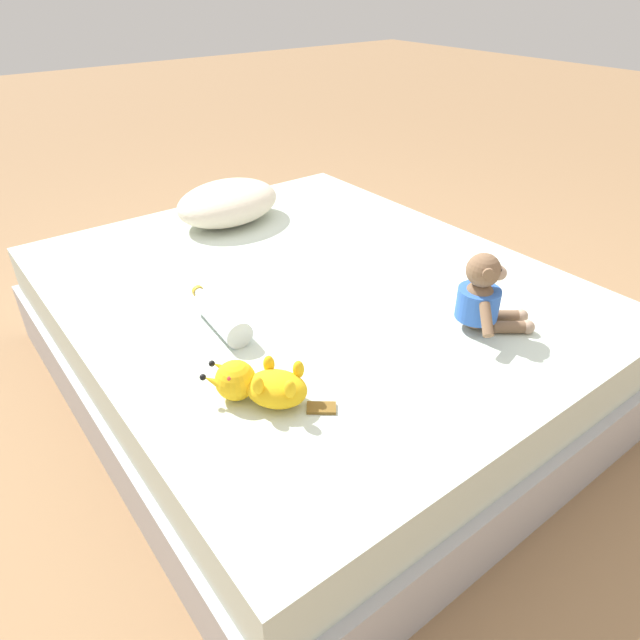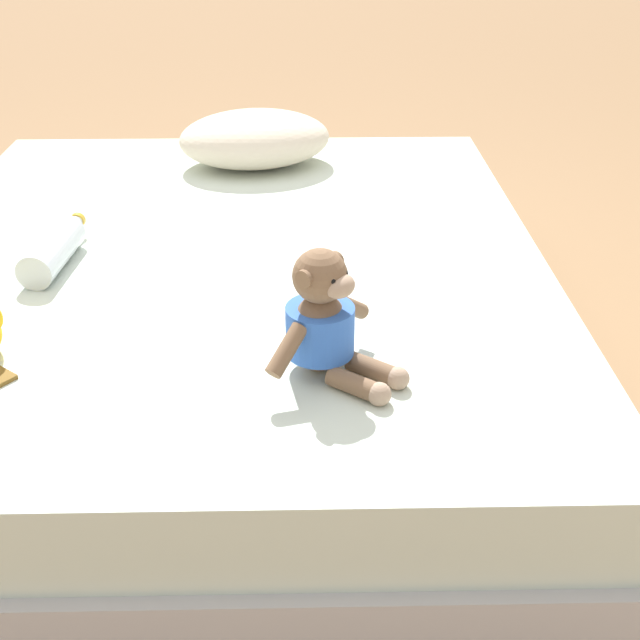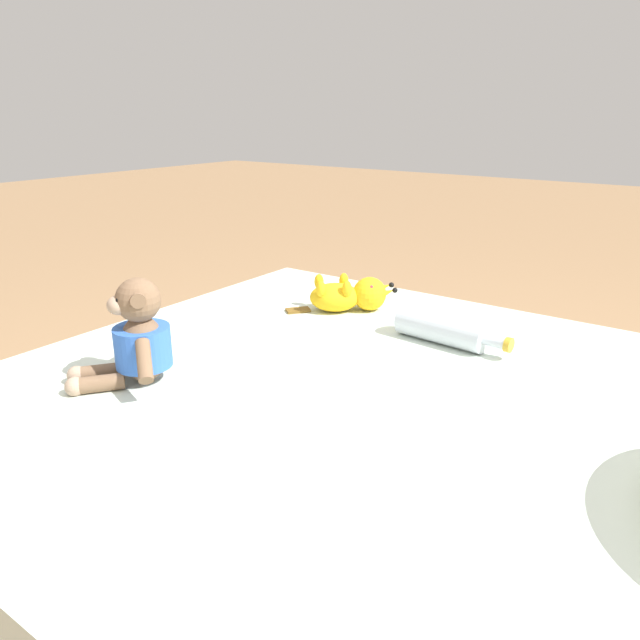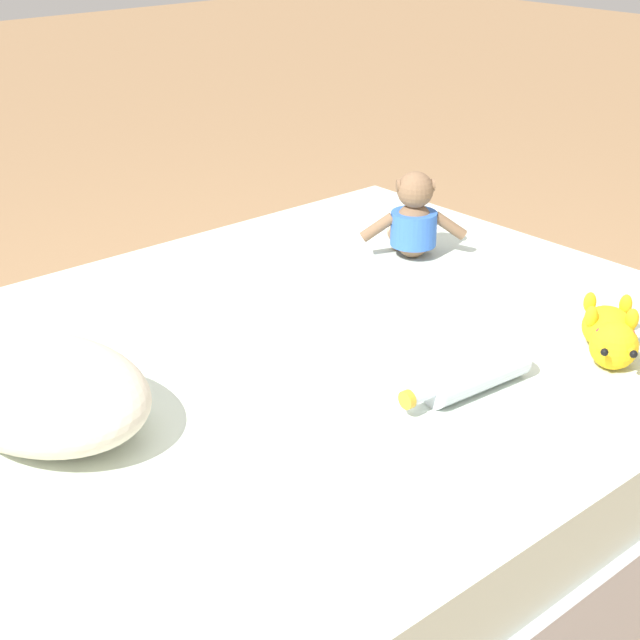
{
  "view_description": "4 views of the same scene",
  "coord_description": "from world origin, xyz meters",
  "px_view_note": "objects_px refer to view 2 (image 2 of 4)",
  "views": [
    {
      "loc": [
        -0.98,
        -1.35,
        1.3
      ],
      "look_at": [
        -0.23,
        -0.37,
        0.52
      ],
      "focal_mm": 31.64,
      "sensor_mm": 36.0,
      "label": 1
    },
    {
      "loc": [
        0.19,
        -1.78,
        1.2
      ],
      "look_at": [
        0.22,
        -0.52,
        0.5
      ],
      "focal_mm": 46.4,
      "sensor_mm": 36.0,
      "label": 2
    },
    {
      "loc": [
        0.99,
        0.5,
        0.97
      ],
      "look_at": [
        -0.2,
        -0.35,
        0.46
      ],
      "focal_mm": 33.86,
      "sensor_mm": 36.0,
      "label": 3
    },
    {
      "loc": [
        -1.43,
        1.25,
        1.33
      ],
      "look_at": [
        0.0,
        0.0,
        0.45
      ],
      "focal_mm": 53.98,
      "sensor_mm": 36.0,
      "label": 4
    }
  ],
  "objects_px": {
    "plush_monkey": "(325,324)",
    "glass_bottle": "(53,250)",
    "pillow": "(255,139)",
    "bed": "(227,325)"
  },
  "relations": [
    {
      "from": "plush_monkey",
      "to": "glass_bottle",
      "type": "xyz_separation_m",
      "value": [
        -0.6,
        0.45,
        -0.06
      ]
    },
    {
      "from": "glass_bottle",
      "to": "pillow",
      "type": "bearing_deg",
      "value": 59.06
    },
    {
      "from": "pillow",
      "to": "glass_bottle",
      "type": "xyz_separation_m",
      "value": [
        -0.42,
        -0.7,
        -0.04
      ]
    },
    {
      "from": "bed",
      "to": "glass_bottle",
      "type": "xyz_separation_m",
      "value": [
        -0.37,
        -0.08,
        0.24
      ]
    },
    {
      "from": "bed",
      "to": "glass_bottle",
      "type": "height_order",
      "value": "glass_bottle"
    },
    {
      "from": "bed",
      "to": "pillow",
      "type": "distance_m",
      "value": 0.68
    },
    {
      "from": "pillow",
      "to": "bed",
      "type": "bearing_deg",
      "value": -94.61
    },
    {
      "from": "bed",
      "to": "pillow",
      "type": "relative_size",
      "value": 3.69
    },
    {
      "from": "bed",
      "to": "plush_monkey",
      "type": "xyz_separation_m",
      "value": [
        0.23,
        -0.53,
        0.3
      ]
    },
    {
      "from": "plush_monkey",
      "to": "glass_bottle",
      "type": "distance_m",
      "value": 0.75
    }
  ]
}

